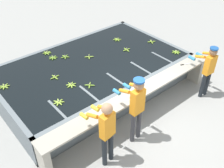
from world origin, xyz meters
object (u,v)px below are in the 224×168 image
(banana_bunch_floating_10, at_px, (65,57))
(knife_1, at_px, (184,64))
(worker_1, at_px, (136,104))
(worker_2, at_px, (208,67))
(banana_bunch_floating_3, at_px, (47,53))
(banana_bunch_floating_11, at_px, (89,57))
(banana_bunch_floating_4, at_px, (176,52))
(worker_0, at_px, (106,129))
(banana_bunch_floating_2, at_px, (90,85))
(banana_bunch_floating_7, at_px, (117,39))
(banana_bunch_floating_6, at_px, (71,85))
(knife_0, at_px, (107,110))
(banana_bunch_floating_0, at_px, (53,58))
(banana_bunch_floating_1, at_px, (127,50))
(banana_bunch_floating_5, at_px, (59,102))
(banana_bunch_floating_9, at_px, (4,86))
(banana_bunch_floating_8, at_px, (151,42))
(banana_bunch_floating_12, at_px, (55,77))

(banana_bunch_floating_10, xyz_separation_m, knife_1, (2.42, -2.58, -0.01))
(worker_1, distance_m, knife_1, 2.57)
(worker_1, bearing_deg, worker_2, -1.51)
(banana_bunch_floating_3, relative_size, banana_bunch_floating_11, 1.11)
(banana_bunch_floating_4, bearing_deg, banana_bunch_floating_10, 144.63)
(worker_0, height_order, worker_2, worker_0)
(worker_0, relative_size, banana_bunch_floating_2, 7.39)
(banana_bunch_floating_2, xyz_separation_m, banana_bunch_floating_7, (2.24, 1.49, -0.00))
(banana_bunch_floating_2, height_order, knife_1, banana_bunch_floating_2)
(worker_1, relative_size, banana_bunch_floating_11, 6.99)
(banana_bunch_floating_6, relative_size, knife_0, 0.83)
(banana_bunch_floating_0, relative_size, banana_bunch_floating_7, 1.00)
(banana_bunch_floating_1, height_order, banana_bunch_floating_10, same)
(worker_1, bearing_deg, banana_bunch_floating_6, 107.18)
(banana_bunch_floating_5, distance_m, banana_bunch_floating_11, 2.19)
(banana_bunch_floating_0, distance_m, banana_bunch_floating_10, 0.36)
(banana_bunch_floating_6, height_order, banana_bunch_floating_11, same)
(worker_2, xyz_separation_m, knife_0, (-3.17, 0.53, -0.11))
(worker_1, distance_m, banana_bunch_floating_10, 3.14)
(banana_bunch_floating_9, bearing_deg, banana_bunch_floating_0, 15.39)
(banana_bunch_floating_6, xyz_separation_m, banana_bunch_floating_11, (1.20, 0.86, 0.00))
(banana_bunch_floating_5, distance_m, banana_bunch_floating_7, 3.56)
(banana_bunch_floating_11, bearing_deg, banana_bunch_floating_9, 175.66)
(worker_2, xyz_separation_m, knife_1, (-0.21, 0.62, -0.11))
(banana_bunch_floating_1, relative_size, banana_bunch_floating_3, 1.01)
(banana_bunch_floating_9, distance_m, knife_0, 2.81)
(banana_bunch_floating_8, distance_m, knife_1, 1.61)
(banana_bunch_floating_7, bearing_deg, banana_bunch_floating_11, -167.26)
(banana_bunch_floating_1, relative_size, banana_bunch_floating_9, 1.01)
(banana_bunch_floating_2, bearing_deg, banana_bunch_floating_10, 80.20)
(knife_1, bearing_deg, banana_bunch_floating_8, 79.01)
(banana_bunch_floating_2, bearing_deg, banana_bunch_floating_0, 90.68)
(banana_bunch_floating_6, bearing_deg, banana_bunch_floating_8, 5.37)
(banana_bunch_floating_3, height_order, knife_1, banana_bunch_floating_3)
(banana_bunch_floating_9, bearing_deg, worker_0, -71.79)
(banana_bunch_floating_9, xyz_separation_m, banana_bunch_floating_12, (1.20, -0.47, 0.00))
(banana_bunch_floating_0, bearing_deg, banana_bunch_floating_1, -27.78)
(banana_bunch_floating_0, relative_size, banana_bunch_floating_12, 1.00)
(banana_bunch_floating_12, bearing_deg, worker_2, -35.77)
(worker_0, height_order, banana_bunch_floating_3, worker_0)
(worker_2, xyz_separation_m, banana_bunch_floating_3, (-2.93, 3.77, -0.10))
(banana_bunch_floating_12, bearing_deg, worker_0, -95.35)
(banana_bunch_floating_3, bearing_deg, knife_0, -94.17)
(banana_bunch_floating_1, relative_size, knife_1, 0.84)
(banana_bunch_floating_9, distance_m, banana_bunch_floating_11, 2.55)
(banana_bunch_floating_1, bearing_deg, worker_1, -128.54)
(worker_2, distance_m, banana_bunch_floating_9, 5.47)
(banana_bunch_floating_1, height_order, banana_bunch_floating_2, same)
(banana_bunch_floating_2, relative_size, banana_bunch_floating_11, 0.90)
(banana_bunch_floating_4, bearing_deg, banana_bunch_floating_9, 160.33)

